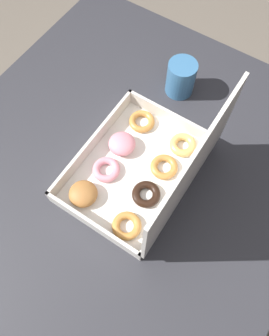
# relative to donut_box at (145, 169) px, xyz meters

# --- Properties ---
(ground_plane) EXTENTS (8.00, 8.00, 0.00)m
(ground_plane) POSITION_rel_donut_box_xyz_m (0.02, -0.07, -0.76)
(ground_plane) COLOR #6B6054
(dining_table) EXTENTS (1.10, 0.95, 0.70)m
(dining_table) POSITION_rel_donut_box_xyz_m (0.02, -0.07, -0.15)
(dining_table) COLOR #2D2D33
(dining_table) RESTS_ON ground_plane
(donut_box) EXTENTS (0.36, 0.27, 0.29)m
(donut_box) POSITION_rel_donut_box_xyz_m (0.00, 0.00, 0.00)
(donut_box) COLOR silver
(donut_box) RESTS_ON dining_table
(coffee_mug) EXTENTS (0.08, 0.08, 0.10)m
(coffee_mug) POSITION_rel_donut_box_xyz_m (-0.29, -0.07, -0.00)
(coffee_mug) COLOR teal
(coffee_mug) RESTS_ON dining_table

